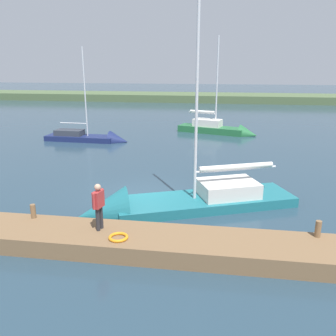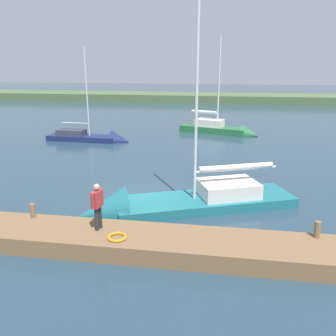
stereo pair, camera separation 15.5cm
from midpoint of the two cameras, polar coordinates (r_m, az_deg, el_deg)
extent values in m
plane|color=#263D4C|center=(17.52, -4.72, -4.35)|extent=(200.00, 200.00, 0.00)
cube|color=#4C603D|center=(62.76, 5.11, 10.68)|extent=(180.00, 8.00, 2.40)
cube|color=brown|center=(12.77, -10.22, -11.30)|extent=(20.36, 2.06, 0.62)
cylinder|color=brown|center=(12.97, 22.65, -9.02)|extent=(0.20, 0.20, 0.57)
cylinder|color=brown|center=(14.33, -21.14, -6.49)|extent=(0.19, 0.19, 0.53)
torus|color=orange|center=(12.10, -8.34, -10.95)|extent=(0.66, 0.66, 0.10)
cube|color=#236638|center=(33.51, 6.81, 5.84)|extent=(6.37, 3.52, 0.95)
cone|color=#236638|center=(32.52, 12.63, 5.23)|extent=(1.98, 2.08, 1.69)
cube|color=silver|center=(33.51, 6.22, 7.25)|extent=(2.84, 2.05, 0.66)
cylinder|color=silver|center=(32.87, 7.74, 13.43)|extent=(0.14, 0.14, 7.97)
cylinder|color=silver|center=(33.58, 5.40, 8.79)|extent=(2.56, 0.93, 0.11)
cylinder|color=silver|center=(33.56, 5.40, 9.00)|extent=(2.35, 0.97, 0.24)
cube|color=navy|center=(30.72, -13.97, 4.41)|extent=(5.89, 1.94, 0.72)
cone|color=navy|center=(29.47, -8.07, 4.25)|extent=(1.59, 1.75, 1.68)
cube|color=#333842|center=(31.03, -15.69, 5.53)|extent=(2.36, 1.28, 0.46)
cylinder|color=silver|center=(29.91, -13.36, 11.70)|extent=(0.11, 0.11, 7.07)
cylinder|color=silver|center=(30.71, -15.09, 6.97)|extent=(2.38, 0.19, 0.09)
cube|color=#1E6B75|center=(16.22, 5.74, -5.92)|extent=(8.27, 5.16, 0.76)
cone|color=#1E6B75|center=(15.40, -10.68, -7.39)|extent=(2.78, 2.90, 2.29)
cube|color=silver|center=(16.33, 9.34, -3.23)|extent=(3.05, 2.64, 0.66)
cylinder|color=silver|center=(14.86, 4.38, 13.02)|extent=(0.13, 0.13, 9.79)
cylinder|color=silver|center=(16.20, 10.65, -0.20)|extent=(3.63, 1.57, 0.10)
cylinder|color=silver|center=(16.17, 10.67, 0.21)|extent=(3.32, 1.55, 0.24)
cylinder|color=#28282D|center=(12.76, -11.06, -7.76)|extent=(0.14, 0.14, 0.83)
cylinder|color=#28282D|center=(12.60, -11.55, -8.10)|extent=(0.14, 0.14, 0.83)
cube|color=#B23333|center=(12.41, -11.49, -4.94)|extent=(0.32, 0.49, 0.59)
sphere|color=tan|center=(12.26, -11.60, -3.03)|extent=(0.23, 0.23, 0.23)
cylinder|color=#B23333|center=(12.62, -10.82, -4.46)|extent=(0.09, 0.09, 0.56)
cylinder|color=#B23333|center=(12.19, -12.19, -5.30)|extent=(0.09, 0.09, 0.56)
camera|label=1|loc=(0.08, -90.27, -0.08)|focal=37.94mm
camera|label=2|loc=(0.08, 89.73, 0.08)|focal=37.94mm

